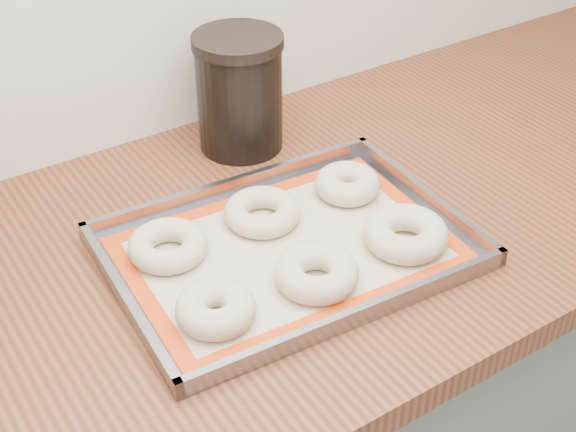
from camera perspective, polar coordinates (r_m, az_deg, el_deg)
countertop at (r=1.04m, az=-12.08°, el=-5.98°), size 3.06×0.68×0.04m
baking_tray at (r=1.06m, az=0.00°, el=-2.33°), size 0.48×0.36×0.03m
baking_mat at (r=1.06m, az=-0.00°, el=-2.41°), size 0.44×0.32×0.00m
bagel_front_left at (r=0.95m, az=-5.16°, el=-6.56°), size 0.12×0.12×0.04m
bagel_front_mid at (r=1.00m, az=2.03°, el=-4.06°), size 0.14×0.14×0.04m
bagel_front_right at (r=1.07m, az=8.38°, el=-1.26°), size 0.13×0.13×0.04m
bagel_back_left at (r=1.05m, az=-8.56°, el=-2.11°), size 0.12×0.12×0.03m
bagel_back_mid at (r=1.10m, az=-1.85°, el=0.29°), size 0.13×0.13×0.03m
bagel_back_right at (r=1.16m, az=4.24°, el=2.30°), size 0.10×0.10×0.04m
canister_right at (r=1.25m, az=-3.47°, el=8.78°), size 0.14×0.14×0.19m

